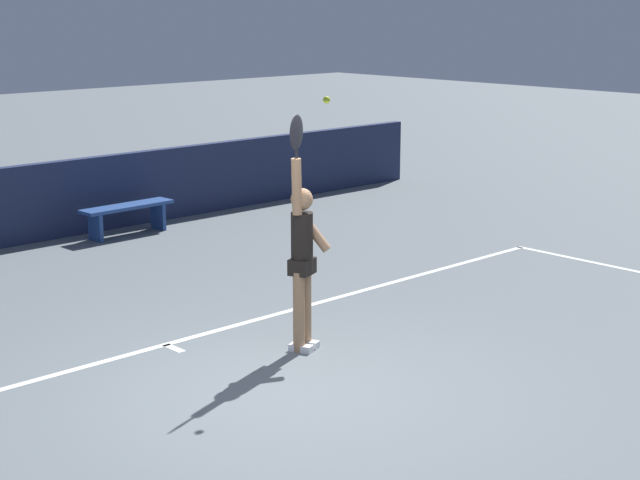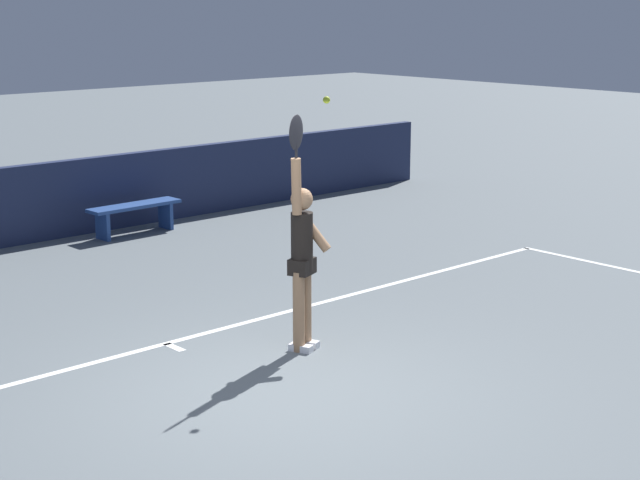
{
  "view_description": "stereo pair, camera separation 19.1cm",
  "coord_description": "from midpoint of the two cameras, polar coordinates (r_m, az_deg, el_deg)",
  "views": [
    {
      "loc": [
        -5.56,
        -6.42,
        3.42
      ],
      "look_at": [
        1.09,
        0.64,
        1.13
      ],
      "focal_mm": 56.54,
      "sensor_mm": 36.0,
      "label": 1
    },
    {
      "loc": [
        -5.42,
        -6.55,
        3.42
      ],
      "look_at": [
        1.09,
        0.64,
        1.13
      ],
      "focal_mm": 56.54,
      "sensor_mm": 36.0,
      "label": 2
    }
  ],
  "objects": [
    {
      "name": "tennis_player",
      "position": [
        9.97,
        -1.57,
        -0.83
      ],
      "size": [
        0.5,
        0.41,
        2.4
      ],
      "color": "#A87C57",
      "rests_on": "ground"
    },
    {
      "name": "tennis_ball",
      "position": [
        9.71,
        -0.19,
        7.93
      ],
      "size": [
        0.07,
        0.07,
        0.07
      ],
      "color": "#C7E02E"
    },
    {
      "name": "ground_plane",
      "position": [
        9.16,
        -2.85,
        -8.64
      ],
      "size": [
        60.0,
        60.0,
        0.0
      ],
      "primitive_type": "plane",
      "color": "slate"
    },
    {
      "name": "court_lines",
      "position": [
        8.63,
        0.54,
        -10.03
      ],
      "size": [
        12.37,
        5.27,
        0.0
      ],
      "color": "white",
      "rests_on": "ground"
    },
    {
      "name": "courtside_bench_near",
      "position": [
        15.41,
        -11.2,
        1.57
      ],
      "size": [
        1.49,
        0.4,
        0.46
      ],
      "color": "#27488A",
      "rests_on": "ground"
    }
  ]
}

